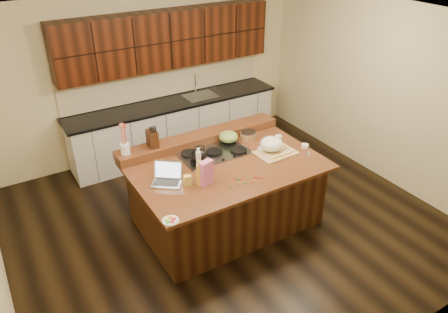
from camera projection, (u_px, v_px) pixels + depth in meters
room at (226, 133)px, 5.36m from camera, size 5.52×5.02×2.72m
island at (226, 193)px, 5.80m from camera, size 2.40×1.60×0.92m
back_ledge at (200, 138)px, 6.07m from camera, size 2.40×0.30×0.12m
cooktop at (214, 153)px, 5.79m from camera, size 0.92×0.52×0.05m
back_counter at (173, 98)px, 7.33m from camera, size 3.70×0.66×2.40m
kettle at (199, 155)px, 5.50m from camera, size 0.25×0.25×0.17m
green_bowl at (228, 137)px, 5.97m from camera, size 0.35×0.35×0.15m
laptop at (167, 177)px, 5.18m from camera, size 0.43×0.42×0.24m
oil_bottle at (200, 175)px, 5.08m from camera, size 0.09×0.09×0.27m
vinegar_bottle at (199, 161)px, 5.39m from camera, size 0.07×0.07×0.25m
wooden_tray at (272, 146)px, 5.79m from camera, size 0.53×0.42×0.21m
ramekin_a at (305, 146)px, 5.94m from camera, size 0.13×0.13×0.04m
ramekin_b at (278, 137)px, 6.17m from camera, size 0.12×0.12×0.04m
ramekin_c at (261, 150)px, 5.85m from camera, size 0.10×0.10×0.04m
strainer_bowl at (248, 136)px, 6.15m from camera, size 0.30×0.30×0.09m
kitchen_timer at (309, 152)px, 5.78m from camera, size 0.08×0.08×0.07m
pink_bag at (206, 173)px, 5.09m from camera, size 0.18×0.13×0.31m
candy_plate at (170, 221)px, 4.54m from camera, size 0.22×0.22×0.01m
package_box at (188, 180)px, 5.12m from camera, size 0.10×0.08×0.12m
utensil_crock at (125, 149)px, 5.52m from camera, size 0.16×0.16×0.14m
knife_block at (152, 139)px, 5.67m from camera, size 0.12×0.19×0.22m
gumdrop_0 at (259, 178)px, 5.26m from camera, size 0.02×0.02×0.02m
gumdrop_1 at (238, 179)px, 5.23m from camera, size 0.02×0.02×0.02m
gumdrop_2 at (255, 177)px, 5.27m from camera, size 0.02×0.02×0.02m
gumdrop_3 at (245, 183)px, 5.16m from camera, size 0.02×0.02×0.02m
gumdrop_4 at (253, 182)px, 5.17m from camera, size 0.02×0.02×0.02m
gumdrop_5 at (239, 180)px, 5.22m from camera, size 0.02×0.02×0.02m
gumdrop_6 at (235, 179)px, 5.24m from camera, size 0.02×0.02×0.02m
gumdrop_7 at (237, 185)px, 5.13m from camera, size 0.02×0.02×0.02m
gumdrop_8 at (242, 179)px, 5.24m from camera, size 0.02×0.02×0.02m
gumdrop_9 at (230, 187)px, 5.09m from camera, size 0.02×0.02×0.02m
gumdrop_10 at (262, 178)px, 5.25m from camera, size 0.02×0.02×0.02m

